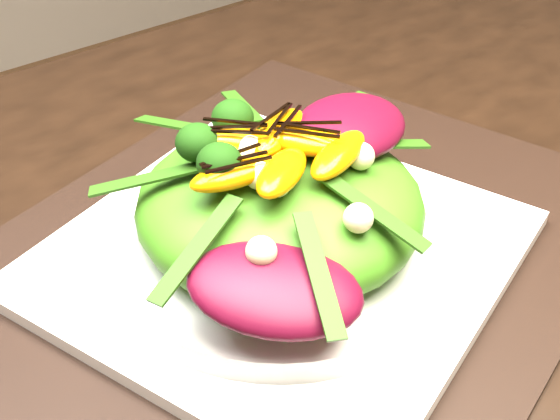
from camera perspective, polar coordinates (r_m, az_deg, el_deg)
placemat at (r=0.52m, az=0.00°, el=-3.99°), size 0.58×0.49×0.00m
plate_base at (r=0.51m, az=0.00°, el=-3.36°), size 0.36×0.36×0.01m
salad_bowl at (r=0.50m, az=0.00°, el=-2.15°), size 0.31×0.31×0.02m
lettuce_mound at (r=0.49m, az=0.00°, el=0.47°), size 0.22×0.22×0.06m
radicchio_leaf at (r=0.50m, az=5.43°, el=6.37°), size 0.11×0.08×0.02m
orange_segment at (r=0.47m, az=-2.79°, el=4.54°), size 0.06×0.03×0.02m
broccoli_floret at (r=0.46m, az=-7.09°, el=4.47°), size 0.05×0.05×0.04m
macadamia_nut at (r=0.45m, az=7.09°, el=2.44°), size 0.02×0.02×0.02m
balsamic_drizzle at (r=0.46m, az=-2.82°, el=5.40°), size 0.04×0.01×0.00m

